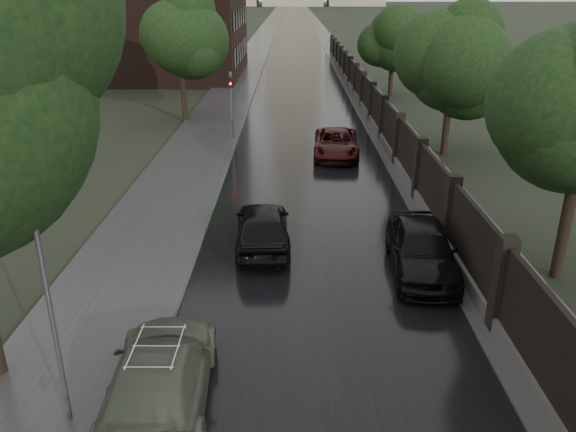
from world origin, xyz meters
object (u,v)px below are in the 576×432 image
at_px(hatchback_left, 263,226).
at_px(car_right_far, 336,143).
at_px(tree_left_far, 180,41).
at_px(volga_sedan, 160,378).
at_px(traffic_light, 231,100).
at_px(tree_right_c, 394,34).
at_px(lamp_post, 51,313).
at_px(car_right_near, 422,248).
at_px(tree_right_b, 453,61).

xyz_separation_m(hatchback_left, car_right_far, (3.40, 11.50, -0.08)).
xyz_separation_m(tree_left_far, car_right_far, (9.60, -8.37, -4.54)).
xyz_separation_m(tree_left_far, volga_sedan, (4.40, -27.98, -4.48)).
height_order(hatchback_left, car_right_far, hatchback_left).
xyz_separation_m(traffic_light, hatchback_left, (2.50, -14.87, -1.62)).
bearing_deg(traffic_light, tree_right_c, 51.82).
bearing_deg(traffic_light, lamp_post, -92.68).
bearing_deg(hatchback_left, tree_right_c, -110.41).
height_order(lamp_post, car_right_near, lamp_post).
bearing_deg(volga_sedan, traffic_light, -91.35).
relative_size(tree_left_far, traffic_light, 1.85).
distance_m(lamp_post, hatchback_left, 9.54).
distance_m(tree_right_c, volga_sedan, 39.79).
distance_m(lamp_post, car_right_far, 21.40).
xyz_separation_m(lamp_post, hatchback_left, (3.60, 8.63, -1.89)).
bearing_deg(car_right_near, tree_right_b, 76.28).
bearing_deg(car_right_near, tree_left_far, 120.86).
bearing_deg(traffic_light, tree_left_far, 126.47).
relative_size(lamp_post, traffic_light, 1.28).
height_order(tree_right_b, volga_sedan, tree_right_b).
distance_m(lamp_post, volga_sedan, 2.68).
bearing_deg(traffic_light, tree_right_b, -14.24).
height_order(tree_right_c, hatchback_left, tree_right_c).
relative_size(tree_right_b, traffic_light, 1.75).
height_order(volga_sedan, car_right_near, car_right_near).
height_order(tree_right_b, lamp_post, tree_right_b).
distance_m(lamp_post, traffic_light, 23.52).
relative_size(tree_left_far, tree_right_b, 1.05).
xyz_separation_m(lamp_post, volga_sedan, (1.80, 0.52, -1.91)).
distance_m(traffic_light, car_right_far, 7.00).
bearing_deg(car_right_far, tree_left_far, 142.38).
bearing_deg(tree_left_far, hatchback_left, -72.67).
bearing_deg(car_right_far, hatchback_left, -103.00).
bearing_deg(hatchback_left, traffic_light, -83.57).
relative_size(tree_right_c, lamp_post, 1.37).
xyz_separation_m(tree_left_far, traffic_light, (3.70, -5.01, -2.84)).
height_order(tree_right_c, lamp_post, tree_right_c).
height_order(tree_left_far, tree_right_b, tree_left_far).
bearing_deg(traffic_light, volga_sedan, -88.26).
height_order(tree_right_b, traffic_light, tree_right_b).
relative_size(lamp_post, volga_sedan, 0.98).
distance_m(volga_sedan, car_right_near, 9.34).
height_order(tree_right_b, hatchback_left, tree_right_b).
bearing_deg(car_right_far, volga_sedan, -101.38).
height_order(tree_left_far, traffic_light, tree_left_far).
bearing_deg(tree_right_c, car_right_near, -97.55).
distance_m(car_right_near, car_right_far, 13.42).
height_order(tree_left_far, car_right_near, tree_left_far).
distance_m(lamp_post, car_right_near, 11.21).
relative_size(lamp_post, car_right_near, 1.06).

